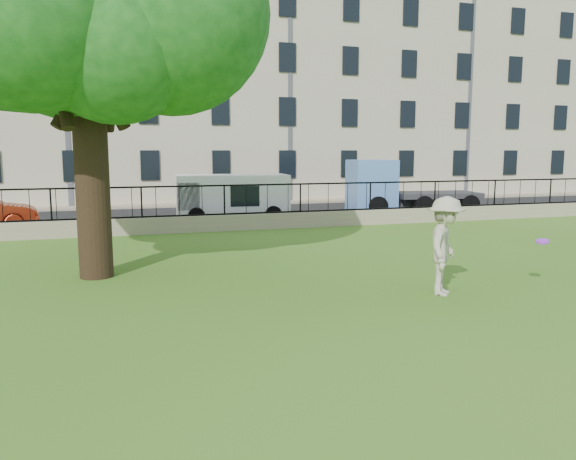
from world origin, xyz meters
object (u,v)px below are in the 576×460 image
object	(u,v)px
man	(445,246)
frisbee	(543,241)
white_van	(233,198)
blue_truck	(412,186)

from	to	relation	value
man	frisbee	size ratio (longest dim) A/B	7.63
man	frisbee	world-z (taller)	man
frisbee	man	bearing A→B (deg)	172.23
man	white_van	xyz separation A→B (m)	(-1.58, 13.55, -0.05)
frisbee	blue_truck	world-z (taller)	blue_truck
man	blue_truck	distance (m)	15.90
white_van	blue_truck	world-z (taller)	blue_truck
man	blue_truck	world-z (taller)	blue_truck
frisbee	white_van	distance (m)	14.36
frisbee	blue_truck	bearing A→B (deg)	70.31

